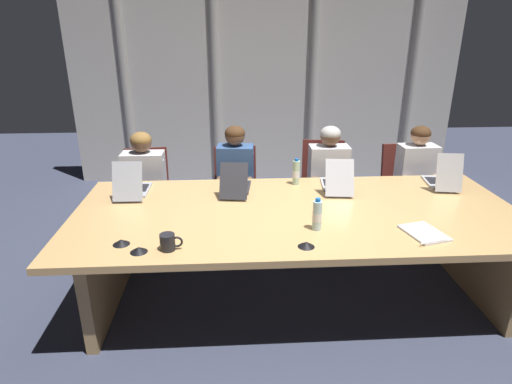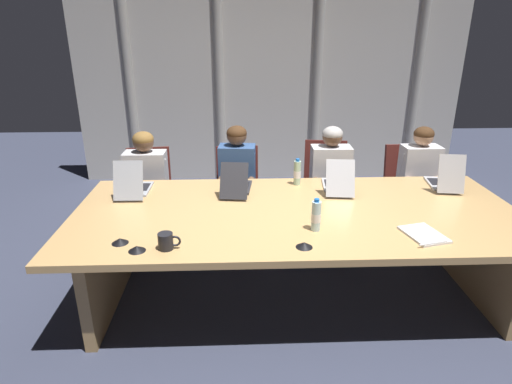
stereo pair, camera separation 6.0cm
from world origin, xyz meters
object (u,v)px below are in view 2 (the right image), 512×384
(person_left_mid, at_px, (237,180))
(conference_mic_right_side, at_px, (304,245))
(coffee_mug_near, at_px, (166,241))
(laptop_center, at_px, (337,183))
(water_bottle_primary, at_px, (316,216))
(laptop_left_end, at_px, (134,186))
(person_left_end, at_px, (145,183))
(spiral_notepad, at_px, (424,235))
(office_chair_left_end, at_px, (151,205))
(office_chair_right_mid, at_px, (407,201))
(laptop_right_mid, at_px, (444,181))
(person_right_mid, at_px, (422,178))
(conference_mic_left_side, at_px, (120,241))
(laptop_left_mid, at_px, (237,185))
(conference_mic_middle, at_px, (137,248))
(office_chair_left_mid, at_px, (238,204))
(office_chair_center, at_px, (324,201))
(person_center, at_px, (331,179))
(water_bottle_secondary, at_px, (297,173))

(person_left_mid, relative_size, conference_mic_right_side, 10.67)
(coffee_mug_near, xyz_separation_m, conference_mic_right_side, (0.87, -0.01, -0.04))
(laptop_center, xyz_separation_m, water_bottle_primary, (-0.32, -0.78, 0.05))
(laptop_center, bearing_deg, laptop_left_end, 97.07)
(person_left_end, height_order, spiral_notepad, person_left_end)
(office_chair_left_end, distance_m, office_chair_right_mid, 2.68)
(laptop_left_end, bearing_deg, person_left_mid, -56.92)
(office_chair_left_end, bearing_deg, laptop_right_mid, 69.59)
(office_chair_left_end, relative_size, person_left_end, 0.80)
(person_left_mid, distance_m, person_right_mid, 1.84)
(laptop_center, distance_m, conference_mic_left_side, 1.87)
(person_right_mid, xyz_separation_m, spiral_notepad, (-0.57, -1.42, 0.11))
(person_left_end, bearing_deg, laptop_left_mid, 59.30)
(coffee_mug_near, bearing_deg, laptop_center, 37.70)
(office_chair_right_mid, bearing_deg, laptop_center, -55.51)
(person_left_mid, bearing_deg, coffee_mug_near, -10.58)
(laptop_left_mid, relative_size, conference_mic_right_side, 4.47)
(office_chair_right_mid, distance_m, water_bottle_primary, 1.98)
(office_chair_left_end, xyz_separation_m, conference_mic_middle, (0.27, -1.71, 0.43))
(office_chair_right_mid, xyz_separation_m, water_bottle_primary, (-1.24, -1.46, 0.52))
(person_left_mid, bearing_deg, laptop_right_mid, 79.41)
(office_chair_left_mid, height_order, coffee_mug_near, office_chair_left_mid)
(water_bottle_primary, height_order, coffee_mug_near, water_bottle_primary)
(person_left_end, bearing_deg, water_bottle_primary, 48.22)
(coffee_mug_near, height_order, conference_mic_middle, coffee_mug_near)
(laptop_right_mid, xyz_separation_m, office_chair_center, (-0.90, 0.68, -0.46))
(office_chair_left_end, bearing_deg, conference_mic_right_side, 31.51)
(laptop_center, bearing_deg, person_left_mid, 65.34)
(office_chair_left_mid, bearing_deg, conference_mic_right_side, 11.96)
(laptop_right_mid, distance_m, conference_mic_right_side, 1.72)
(office_chair_right_mid, distance_m, person_center, 0.93)
(office_chair_right_mid, distance_m, coffee_mug_near, 2.83)
(office_chair_right_mid, height_order, conference_mic_left_side, office_chair_right_mid)
(office_chair_left_mid, relative_size, person_left_mid, 0.77)
(office_chair_center, bearing_deg, conference_mic_middle, -33.74)
(person_left_end, xyz_separation_m, conference_mic_middle, (0.27, -1.55, 0.12))
(person_left_end, relative_size, person_left_mid, 0.96)
(office_chair_left_end, bearing_deg, spiral_notepad, 47.40)
(office_chair_left_end, bearing_deg, laptop_left_mid, 45.82)
(person_left_mid, relative_size, person_center, 1.01)
(person_left_mid, bearing_deg, water_bottle_primary, 28.26)
(water_bottle_secondary, xyz_separation_m, coffee_mug_near, (-0.98, -1.14, -0.05))
(conference_mic_left_side, bearing_deg, person_right_mid, 29.09)
(laptop_right_mid, xyz_separation_m, conference_mic_right_side, (-1.37, -1.03, -0.05))
(laptop_right_mid, height_order, water_bottle_secondary, laptop_right_mid)
(person_right_mid, distance_m, conference_mic_right_side, 2.09)
(laptop_center, height_order, conference_mic_right_side, laptop_center)
(office_chair_left_mid, relative_size, water_bottle_secondary, 3.79)
(laptop_left_mid, distance_m, conference_mic_right_side, 1.10)
(laptop_left_end, xyz_separation_m, office_chair_left_mid, (0.87, 0.70, -0.47))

